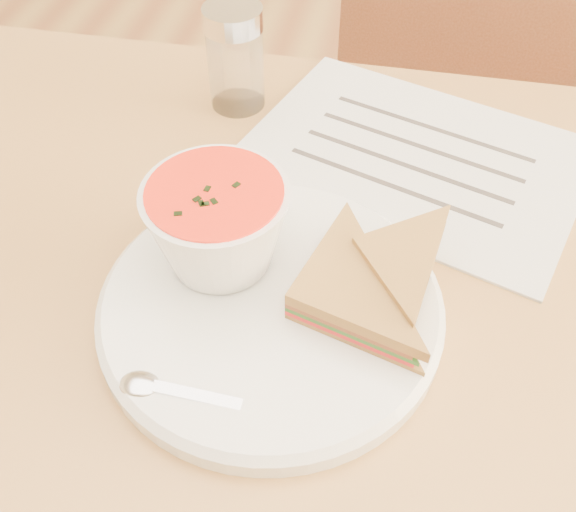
% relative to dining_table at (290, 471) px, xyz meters
% --- Properties ---
extents(dining_table, '(1.00, 0.70, 0.75)m').
position_rel_dining_table_xyz_m(dining_table, '(0.00, 0.00, 0.00)').
color(dining_table, brown).
rests_on(dining_table, floor).
extents(chair_far, '(0.51, 0.51, 0.95)m').
position_rel_dining_table_xyz_m(chair_far, '(0.11, 0.50, 0.10)').
color(chair_far, brown).
rests_on(chair_far, floor).
extents(plate, '(0.30, 0.30, 0.02)m').
position_rel_dining_table_xyz_m(plate, '(-0.01, -0.03, 0.38)').
color(plate, white).
rests_on(plate, dining_table).
extents(soup_bowl, '(0.13, 0.13, 0.08)m').
position_rel_dining_table_xyz_m(soup_bowl, '(-0.06, -0.00, 0.43)').
color(soup_bowl, white).
rests_on(soup_bowl, plate).
extents(sandwich_half_a, '(0.14, 0.14, 0.03)m').
position_rel_dining_table_xyz_m(sandwich_half_a, '(0.00, -0.05, 0.41)').
color(sandwich_half_a, olive).
rests_on(sandwich_half_a, plate).
extents(sandwich_half_b, '(0.13, 0.13, 0.03)m').
position_rel_dining_table_xyz_m(sandwich_half_b, '(0.05, 0.01, 0.42)').
color(sandwich_half_b, olive).
rests_on(sandwich_half_b, plate).
extents(spoon, '(0.15, 0.03, 0.01)m').
position_rel_dining_table_xyz_m(spoon, '(-0.04, -0.13, 0.40)').
color(spoon, silver).
rests_on(spoon, plate).
extents(paper_menu, '(0.39, 0.33, 0.00)m').
position_rel_dining_table_xyz_m(paper_menu, '(0.09, 0.19, 0.38)').
color(paper_menu, silver).
rests_on(paper_menu, dining_table).
extents(condiment_shaker, '(0.07, 0.07, 0.11)m').
position_rel_dining_table_xyz_m(condiment_shaker, '(-0.11, 0.24, 0.43)').
color(condiment_shaker, silver).
rests_on(condiment_shaker, dining_table).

